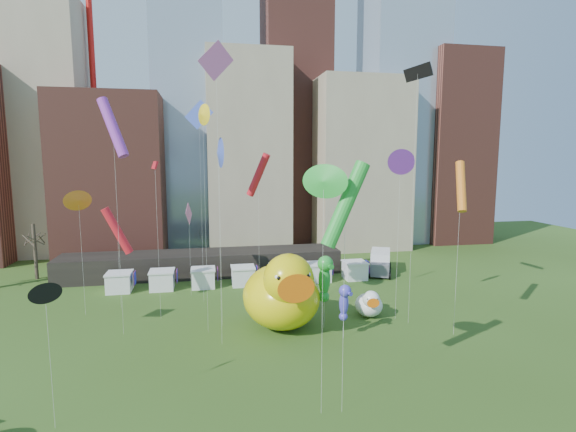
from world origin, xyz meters
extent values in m
cube|color=gray|center=(-30.00, 62.00, 21.00)|extent=(14.00, 12.00, 42.00)
cube|color=brown|center=(-18.00, 56.00, 13.00)|extent=(16.00, 14.00, 26.00)
cube|color=#8C9EB2|center=(-6.00, 64.00, 27.50)|extent=(12.00, 12.00, 55.00)
cube|color=gray|center=(4.00, 60.00, 17.00)|extent=(14.00, 14.00, 34.00)
cube|color=brown|center=(14.00, 66.00, 34.00)|extent=(12.00, 12.00, 68.00)
cube|color=gray|center=(24.00, 58.00, 15.00)|extent=(16.00, 14.00, 30.00)
cube|color=#8C9EB2|center=(34.00, 62.00, 24.00)|extent=(14.00, 12.00, 48.00)
cube|color=brown|center=(44.00, 60.00, 18.00)|extent=(12.00, 12.00, 36.00)
cylinder|color=red|center=(-22.00, 64.00, 38.00)|extent=(1.00, 1.00, 76.00)
cylinder|color=red|center=(30.00, 64.00, 38.00)|extent=(1.00, 1.00, 76.00)
cube|color=black|center=(-4.00, 42.00, 1.60)|extent=(38.00, 6.00, 3.20)
cube|color=white|center=(-14.00, 36.00, 1.10)|extent=(2.80, 2.80, 2.20)
cube|color=red|center=(-12.20, 36.00, 1.60)|extent=(0.08, 1.40, 1.60)
cube|color=white|center=(-9.00, 36.00, 1.10)|extent=(2.80, 2.80, 2.20)
cube|color=red|center=(-7.20, 36.00, 1.60)|extent=(0.08, 1.40, 1.60)
cube|color=white|center=(-4.00, 36.00, 1.10)|extent=(2.80, 2.80, 2.20)
cube|color=red|center=(-2.20, 36.00, 1.60)|extent=(0.08, 1.40, 1.60)
cube|color=white|center=(1.00, 36.00, 1.10)|extent=(2.80, 2.80, 2.20)
cube|color=red|center=(2.80, 36.00, 1.60)|extent=(0.08, 1.40, 1.60)
cube|color=white|center=(6.00, 36.00, 1.10)|extent=(2.80, 2.80, 2.20)
cube|color=red|center=(7.80, 36.00, 1.60)|extent=(0.08, 1.40, 1.60)
cube|color=white|center=(11.00, 36.00, 1.10)|extent=(2.80, 2.80, 2.20)
cube|color=red|center=(12.80, 36.00, 1.60)|extent=(0.08, 1.40, 1.60)
cube|color=white|center=(16.00, 36.00, 1.10)|extent=(2.80, 2.80, 2.20)
cube|color=red|center=(17.80, 36.00, 1.60)|extent=(0.08, 1.40, 1.60)
cylinder|color=#382B21|center=(-26.00, 44.00, 3.75)|extent=(0.44, 0.44, 7.50)
ellipsoid|color=yellow|center=(3.39, 21.42, 3.01)|extent=(7.91, 9.08, 6.03)
ellipsoid|color=yellow|center=(3.15, 24.74, 2.86)|extent=(2.11, 1.70, 2.44)
sphere|color=yellow|center=(3.59, 18.73, 5.44)|extent=(4.85, 4.85, 4.53)
cone|color=orange|center=(3.73, 16.81, 5.29)|extent=(2.64, 2.22, 2.49)
sphere|color=white|center=(2.44, 17.39, 6.04)|extent=(0.82, 0.82, 0.82)
sphere|color=white|center=(4.92, 17.58, 6.04)|extent=(0.82, 0.82, 0.82)
sphere|color=black|center=(2.47, 17.01, 6.04)|extent=(0.41, 0.41, 0.41)
sphere|color=black|center=(4.95, 17.19, 6.04)|extent=(0.41, 0.41, 0.41)
ellipsoid|color=white|center=(12.71, 22.52, 1.16)|extent=(3.29, 3.69, 2.31)
ellipsoid|color=white|center=(12.92, 23.78, 1.09)|extent=(0.85, 0.71, 0.94)
sphere|color=white|center=(12.54, 21.50, 2.09)|extent=(1.99, 1.99, 1.74)
cone|color=orange|center=(12.43, 20.77, 2.03)|extent=(1.07, 0.93, 0.96)
sphere|color=white|center=(12.00, 21.11, 2.32)|extent=(0.31, 0.31, 0.31)
sphere|color=white|center=(12.94, 20.95, 2.32)|extent=(0.31, 0.31, 0.31)
sphere|color=black|center=(11.97, 20.96, 2.32)|extent=(0.16, 0.16, 0.16)
sphere|color=black|center=(12.92, 20.81, 2.32)|extent=(0.16, 0.16, 0.16)
cylinder|color=silver|center=(7.32, 20.20, 2.39)|extent=(0.03, 0.03, 4.78)
ellipsoid|color=green|center=(7.32, 20.20, 4.78)|extent=(1.34, 1.18, 2.91)
sphere|color=green|center=(7.32, 20.05, 6.34)|extent=(1.80, 1.80, 1.48)
cone|color=green|center=(7.32, 19.39, 6.26)|extent=(0.73, 1.03, 0.52)
sphere|color=green|center=(7.32, 20.25, 3.11)|extent=(1.04, 1.04, 1.04)
cylinder|color=silver|center=(8.43, 17.70, 1.62)|extent=(0.03, 0.03, 3.24)
ellipsoid|color=#4841C5|center=(8.43, 17.70, 3.24)|extent=(1.04, 0.94, 2.18)
sphere|color=#4841C5|center=(8.43, 17.55, 4.41)|extent=(1.42, 1.42, 1.11)
cone|color=#4841C5|center=(8.43, 17.05, 4.36)|extent=(0.60, 0.78, 0.39)
sphere|color=#4841C5|center=(8.43, 17.75, 1.99)|extent=(0.78, 0.78, 0.78)
cube|color=white|center=(20.91, 39.00, 1.67)|extent=(4.56, 5.97, 2.69)
cube|color=#595960|center=(19.50, 35.85, 1.13)|extent=(3.05, 2.78, 1.72)
cylinder|color=black|center=(18.88, 37.78, 0.48)|extent=(0.64, 1.00, 0.97)
cylinder|color=black|center=(21.34, 36.67, 0.48)|extent=(0.64, 1.00, 0.97)
cylinder|color=black|center=(20.38, 41.12, 0.48)|extent=(0.64, 1.00, 0.97)
cylinder|color=black|center=(22.84, 40.02, 0.48)|extent=(0.64, 1.00, 0.97)
cylinder|color=silver|center=(-8.20, 25.63, 7.71)|extent=(0.02, 0.02, 15.42)
cube|color=red|center=(-8.20, 25.63, 15.42)|extent=(0.97, 2.51, 0.77)
cylinder|color=silver|center=(-5.43, 33.03, 4.86)|extent=(0.02, 0.02, 9.73)
cube|color=pink|center=(-5.43, 33.03, 9.73)|extent=(0.66, 2.62, 2.69)
cylinder|color=silver|center=(15.83, 19.91, 11.92)|extent=(0.02, 0.02, 23.84)
cube|color=black|center=(15.83, 19.91, 23.84)|extent=(1.08, 3.95, 1.19)
cylinder|color=silver|center=(4.74, 6.69, 6.66)|extent=(0.02, 0.02, 13.32)
cylinder|color=green|center=(4.74, 6.69, 13.32)|extent=(3.21, 1.38, 5.28)
cylinder|color=silver|center=(-3.95, 30.48, 10.37)|extent=(0.02, 0.02, 20.74)
cube|color=blue|center=(-3.95, 30.48, 20.74)|extent=(3.07, 0.86, 3.17)
cylinder|color=silver|center=(-16.00, 28.41, 5.94)|extent=(0.02, 0.02, 11.88)
cone|color=orange|center=(-16.00, 28.41, 11.88)|extent=(1.62, 1.59, 2.02)
cylinder|color=silver|center=(-11.22, 22.39, 9.36)|extent=(0.02, 0.02, 18.72)
cylinder|color=purple|center=(-11.22, 22.39, 18.72)|extent=(3.05, 2.60, 5.32)
cylinder|color=silver|center=(-12.68, 29.50, 4.26)|extent=(0.02, 0.02, 8.53)
cylinder|color=red|center=(-12.68, 29.50, 8.53)|extent=(3.11, 1.17, 5.18)
cylinder|color=silver|center=(-2.38, 18.49, 11.93)|extent=(0.02, 0.02, 23.85)
cube|color=pink|center=(-2.38, 18.49, 23.85)|extent=(2.93, 1.53, 3.28)
cylinder|color=silver|center=(-12.69, 8.33, 4.19)|extent=(0.02, 0.02, 8.37)
cone|color=black|center=(-12.69, 8.33, 8.37)|extent=(1.09, 0.82, 1.22)
cylinder|color=silver|center=(3.41, 6.82, 7.35)|extent=(0.02, 0.02, 14.71)
cone|color=green|center=(3.41, 6.82, 14.71)|extent=(1.65, 1.61, 2.05)
cylinder|color=silver|center=(-3.54, 21.49, 9.94)|extent=(0.02, 0.02, 19.88)
cone|color=yellow|center=(-3.54, 21.49, 19.88)|extent=(0.89, 1.84, 1.88)
cylinder|color=silver|center=(-2.18, 22.58, 8.29)|extent=(0.02, 0.02, 16.59)
cone|color=blue|center=(-2.18, 22.58, 16.59)|extent=(0.63, 2.79, 2.77)
cylinder|color=silver|center=(18.62, 16.52, 6.82)|extent=(0.02, 0.02, 13.63)
cylinder|color=orange|center=(18.62, 16.52, 13.63)|extent=(1.68, 2.76, 4.52)
cylinder|color=silver|center=(15.00, 21.09, 7.87)|extent=(0.02, 0.02, 15.74)
cone|color=purple|center=(15.00, 21.09, 15.74)|extent=(2.41, 1.16, 2.46)
cylinder|color=silver|center=(1.77, 25.22, 7.22)|extent=(0.02, 0.02, 14.44)
cylinder|color=red|center=(1.77, 25.22, 14.44)|extent=(2.60, 2.00, 4.42)
camera|label=1|loc=(-3.49, -17.95, 16.03)|focal=27.00mm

